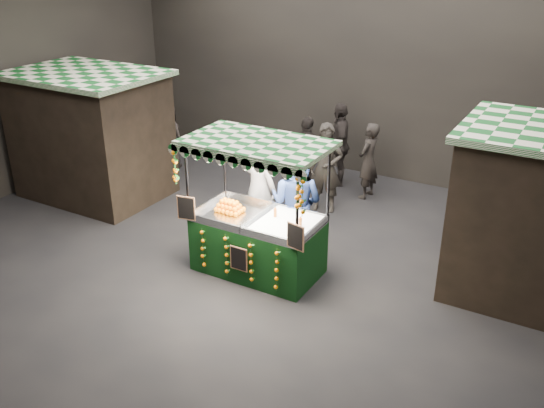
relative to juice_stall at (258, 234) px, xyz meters
The scene contains 13 objects.
ground 0.74m from the juice_stall, 161.75° to the left, with size 12.00×12.00×0.00m, color black.
market_hall 2.70m from the juice_stall, 161.75° to the left, with size 12.10×10.10×5.05m.
neighbour_stall_left 4.81m from the juice_stall, 166.90° to the left, with size 3.00×2.20×2.60m.
juice_stall is the anchor object (origin of this frame).
vendor_grey 1.15m from the juice_stall, 119.94° to the left, with size 0.82×0.62×2.04m.
vendor_blue 0.91m from the juice_stall, 72.11° to the left, with size 0.96×0.76×1.95m.
shopper_0 2.75m from the juice_stall, 92.00° to the left, with size 0.74×0.57×1.79m.
shopper_1 4.49m from the juice_stall, 42.10° to the left, with size 0.92×0.82×1.57m.
shopper_2 3.58m from the juice_stall, 104.14° to the left, with size 1.00×0.54×1.63m.
shopper_3 4.37m from the juice_stall, 46.73° to the left, with size 1.18×0.92×1.61m.
shopper_4 5.26m from the juice_stall, 144.59° to the left, with size 0.81×0.56×1.58m.
shopper_6 3.79m from the juice_stall, 84.16° to the left, with size 0.44×0.62×1.61m.
shopper_7 4.18m from the juice_stall, 96.00° to the left, with size 0.91×1.16×1.83m.
Camera 1 is at (4.66, -7.26, 5.02)m, focal length 39.13 mm.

